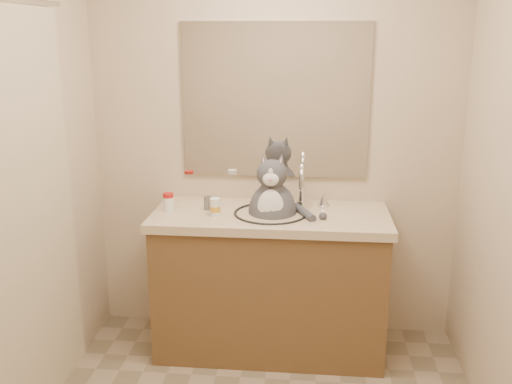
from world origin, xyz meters
TOP-DOWN VIEW (x-y plane):
  - room at (0.00, 0.00)m, footprint 2.22×2.52m
  - vanity at (0.00, 0.96)m, footprint 1.34×0.59m
  - mirror at (0.00, 1.24)m, footprint 1.10×0.02m
  - shower_curtain at (-1.05, 0.10)m, footprint 0.02×1.30m
  - cat at (0.01, 0.96)m, footprint 0.39×0.32m
  - pill_bottle_redcap at (-0.58, 0.95)m, footprint 0.07×0.07m
  - pill_bottle_orange at (-0.30, 0.88)m, footprint 0.08×0.08m
  - grey_canister at (-0.36, 0.99)m, footprint 0.05×0.05m

SIDE VIEW (x-z plane):
  - vanity at x=0.00m, z-range -0.12..1.00m
  - cat at x=0.01m, z-range 0.59..1.15m
  - grey_canister at x=-0.36m, z-range 0.85..0.93m
  - pill_bottle_orange at x=-0.30m, z-range 0.85..0.95m
  - pill_bottle_redcap at x=-0.58m, z-range 0.85..0.95m
  - shower_curtain at x=-1.05m, z-range 0.06..2.00m
  - room at x=0.00m, z-range -0.01..2.41m
  - mirror at x=0.00m, z-range 1.00..1.90m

